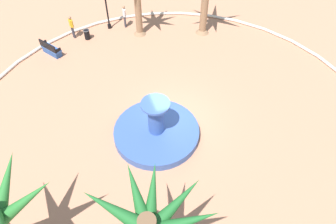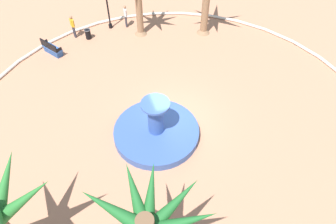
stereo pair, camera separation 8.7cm
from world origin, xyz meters
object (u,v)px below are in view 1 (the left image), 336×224
(fountain, at_px, (157,131))
(bench_east, at_px, (51,50))
(person_cyclist_helmet, at_px, (124,15))
(person_cyclist_photo, at_px, (72,26))
(trash_bin, at_px, (87,34))

(fountain, height_order, bench_east, fountain)
(bench_east, relative_size, person_cyclist_helmet, 0.94)
(person_cyclist_photo, bearing_deg, bench_east, 43.36)
(bench_east, distance_m, person_cyclist_helmet, 5.88)
(bench_east, bearing_deg, trash_bin, -157.38)
(bench_east, height_order, person_cyclist_helmet, person_cyclist_helmet)
(person_cyclist_photo, bearing_deg, person_cyclist_helmet, -176.78)
(fountain, bearing_deg, bench_east, -62.87)
(person_cyclist_helmet, bearing_deg, trash_bin, 13.76)
(trash_bin, bearing_deg, fountain, 101.56)
(person_cyclist_photo, bearing_deg, fountain, 105.60)
(fountain, height_order, person_cyclist_helmet, fountain)
(person_cyclist_helmet, height_order, person_cyclist_photo, person_cyclist_helmet)
(person_cyclist_helmet, bearing_deg, fountain, 85.29)
(bench_east, bearing_deg, fountain, 117.13)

